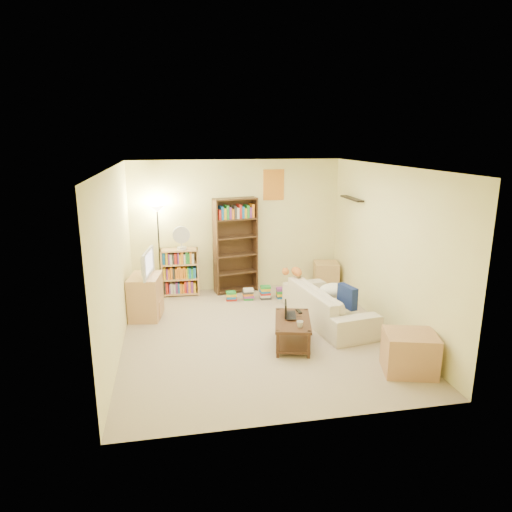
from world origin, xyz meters
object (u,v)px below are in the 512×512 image
coffee_table (293,329)px  end_cabinet (410,353)px  tabby_cat (295,272)px  floor_lamp (158,224)px  mug (300,324)px  short_bookshelf (180,272)px  desk_fan (181,237)px  tv_stand (146,297)px  television (144,263)px  tall_bookshelf (236,243)px  laptop (294,316)px  sofa (328,304)px  side_table (326,275)px

coffee_table → end_cabinet: (1.25, -1.02, 0.01)m
tabby_cat → floor_lamp: bearing=155.7°
mug → short_bookshelf: 3.18m
desk_fan → short_bookshelf: bearing=138.2°
tv_stand → television: television is taller
tabby_cat → end_cabinet: 2.65m
tv_stand → tall_bookshelf: size_ratio=0.39×
tall_bookshelf → short_bookshelf: tall_bookshelf is taller
mug → tall_bookshelf: tall_bookshelf is taller
tall_bookshelf → desk_fan: size_ratio=4.14×
laptop → mug: (-0.03, -0.38, 0.03)m
floor_lamp → mug: bearing=-55.8°
television → tall_bookshelf: (1.65, 1.02, 0.03)m
tabby_cat → tall_bookshelf: 1.39m
coffee_table → sofa: bearing=57.5°
tall_bookshelf → side_table: 1.91m
side_table → end_cabinet: bearing=-91.2°
sofa → short_bookshelf: bearing=44.1°
desk_fan → end_cabinet: desk_fan is taller
tv_stand → desk_fan: desk_fan is taller
coffee_table → laptop: size_ratio=2.55×
side_table → end_cabinet: 3.38m
sofa → short_bookshelf: 2.89m
short_bookshelf → desk_fan: (0.05, -0.04, 0.68)m
coffee_table → short_bookshelf: 2.93m
short_bookshelf → television: bearing=-118.7°
coffee_table → tabby_cat: bearing=87.3°
tabby_cat → coffee_table: size_ratio=0.47×
end_cabinet → side_table: bearing=88.8°
tall_bookshelf → short_bookshelf: (-1.06, -0.01, -0.51)m
tabby_cat → television: size_ratio=0.60×
tv_stand → tall_bookshelf: 2.03m
sofa → tall_bookshelf: tall_bookshelf is taller
coffee_table → desk_fan: size_ratio=2.22×
mug → desk_fan: desk_fan is taller
mug → floor_lamp: size_ratio=0.06×
floor_lamp → sofa: bearing=-33.1°
television → side_table: (3.42, 0.87, -0.66)m
tv_stand → desk_fan: bearing=65.6°
television → tall_bookshelf: tall_bookshelf is taller
mug → end_cabinet: size_ratio=0.16×
laptop → desk_fan: 2.89m
laptop → coffee_table: bearing=164.8°
mug → laptop: bearing=85.9°
mug → tv_stand: size_ratio=0.14×
floor_lamp → end_cabinet: floor_lamp is taller
mug → tv_stand: bearing=140.2°
sofa → desk_fan: (-2.26, 1.69, 0.84)m
television → tall_bookshelf: size_ratio=0.42×
short_bookshelf → floor_lamp: bearing=-179.6°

